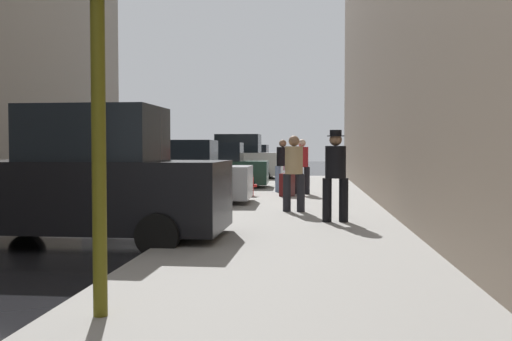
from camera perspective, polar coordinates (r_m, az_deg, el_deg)
sidewalk at (r=9.94m, az=3.89°, el=-6.44°), size 4.00×40.00×0.15m
parked_black_suv at (r=9.66m, az=-16.57°, el=-1.07°), size 4.63×2.12×2.25m
parked_silver_sedan at (r=15.22m, az=-8.30°, el=-0.53°), size 4.25×2.15×1.79m
parked_dark_green_sedan at (r=21.11m, az=-4.40°, el=0.25°), size 4.26×2.17×1.79m
parked_white_van at (r=27.47m, az=-2.09°, el=1.09°), size 4.62×2.11×2.25m
parked_red_hatchback at (r=33.63m, az=-0.70°, el=0.98°), size 4.24×2.13×1.79m
fire_hydrant at (r=17.18m, az=-0.61°, el=-1.37°), size 0.42×0.22×0.70m
traffic_light at (r=5.11m, az=-15.55°, el=15.58°), size 0.32×0.32×3.60m
pedestrian_in_red_jacket at (r=17.76m, az=4.60°, el=0.70°), size 0.50×0.41×1.71m
pedestrian_in_tan_coat at (r=12.82m, az=3.81°, el=0.12°), size 0.52×0.46×1.71m
pedestrian_in_jeans at (r=18.64m, az=2.69°, el=0.78°), size 0.53×0.49×1.71m
pedestrian_with_fedora at (r=11.09m, az=7.95°, el=-0.05°), size 0.51×0.43×1.78m
rolling_suitcase at (r=17.06m, az=3.13°, el=-1.42°), size 0.46×0.62×1.04m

